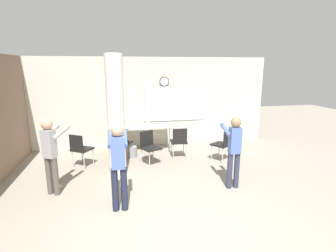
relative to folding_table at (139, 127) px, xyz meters
name	(u,v)px	position (x,y,z in m)	size (l,w,h in m)	color
ground_plane	(186,246)	(0.25, -4.50, -0.73)	(24.00, 24.00, 0.00)	gray
wall_back	(145,102)	(0.27, 0.55, 0.67)	(8.00, 0.15, 2.80)	beige
support_pillar	(116,116)	(-0.66, -1.67, 0.67)	(0.40, 0.40, 2.80)	silver
folding_table	(139,127)	(0.00, 0.00, 0.00)	(1.89, 0.68, 0.78)	beige
bottle_on_table	(148,122)	(0.27, 0.06, 0.15)	(0.07, 0.07, 0.25)	silver
waste_bin	(132,152)	(-0.26, -0.54, -0.57)	(0.28, 0.28, 0.31)	gray
chair_table_right	(179,140)	(1.04, -0.85, -0.22)	(0.47, 0.47, 0.87)	black
chair_table_front	(150,145)	(0.17, -1.16, -0.22)	(0.59, 0.59, 0.87)	black
chair_table_left	(121,141)	(-0.56, -0.66, -0.22)	(0.61, 0.61, 0.87)	black
chair_near_pillar	(80,148)	(-1.58, -1.03, -0.22)	(0.61, 0.61, 0.87)	black
chair_mid_room	(223,143)	(2.14, -1.35, -0.22)	(0.61, 0.61, 0.87)	black
person_watching_back	(51,151)	(-1.94, -2.44, 0.19)	(0.53, 0.62, 1.55)	#514C47
person_playing_front	(118,160)	(-0.65, -3.31, 0.21)	(0.35, 0.63, 1.58)	#1E2338
person_playing_side	(234,147)	(1.71, -2.87, 0.17)	(0.35, 0.61, 1.52)	#2D3347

